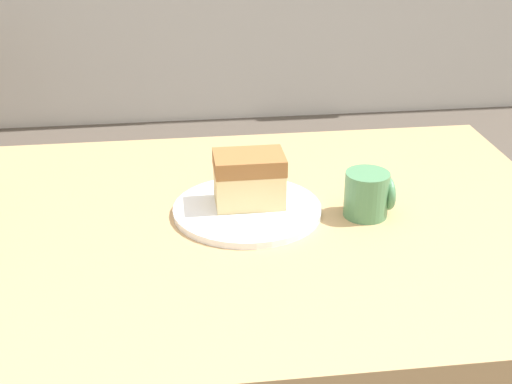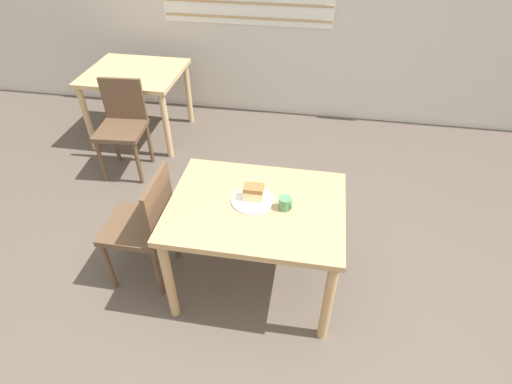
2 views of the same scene
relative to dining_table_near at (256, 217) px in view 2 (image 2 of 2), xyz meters
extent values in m
plane|color=brown|center=(0.08, -0.52, -0.61)|extent=(14.00, 14.00, 0.00)
cube|color=tan|center=(-0.51, 2.46, 0.45)|extent=(1.73, 0.01, 0.02)
cube|color=tan|center=(-0.51, 2.46, 0.59)|extent=(1.73, 0.01, 0.02)
cube|color=tan|center=(0.00, 0.00, 0.08)|extent=(1.05, 0.80, 0.04)
cylinder|color=tan|center=(-0.47, -0.35, -0.27)|extent=(0.06, 0.06, 0.66)
cylinder|color=tan|center=(0.47, -0.35, -0.27)|extent=(0.06, 0.06, 0.66)
cylinder|color=tan|center=(-0.47, 0.35, -0.27)|extent=(0.06, 0.06, 0.66)
cylinder|color=tan|center=(0.47, 0.35, -0.27)|extent=(0.06, 0.06, 0.66)
cube|color=tan|center=(-1.51, 1.74, 0.09)|extent=(0.91, 0.80, 0.04)
cylinder|color=tan|center=(-1.91, 1.39, -0.27)|extent=(0.06, 0.06, 0.67)
cylinder|color=tan|center=(-1.10, 1.39, -0.27)|extent=(0.06, 0.06, 0.67)
cylinder|color=tan|center=(-1.91, 2.10, -0.27)|extent=(0.06, 0.06, 0.67)
cylinder|color=tan|center=(-1.10, 2.10, -0.27)|extent=(0.06, 0.06, 0.67)
cube|color=brown|center=(-0.78, -0.05, -0.16)|extent=(0.40, 0.40, 0.04)
cylinder|color=brown|center=(-0.95, 0.12, -0.39)|extent=(0.04, 0.04, 0.42)
cylinder|color=brown|center=(-0.95, -0.21, -0.39)|extent=(0.04, 0.04, 0.42)
cylinder|color=brown|center=(-0.61, 0.12, -0.39)|extent=(0.04, 0.04, 0.42)
cylinder|color=brown|center=(-0.61, -0.21, -0.39)|extent=(0.04, 0.04, 0.42)
cube|color=brown|center=(-0.60, -0.05, 0.05)|extent=(0.03, 0.38, 0.38)
cube|color=brown|center=(-1.40, 1.08, -0.16)|extent=(0.43, 0.43, 0.04)
cylinder|color=brown|center=(-1.56, 0.90, -0.39)|extent=(0.04, 0.04, 0.42)
cylinder|color=brown|center=(-1.22, 0.93, -0.39)|extent=(0.04, 0.04, 0.42)
cylinder|color=brown|center=(-1.58, 1.24, -0.39)|extent=(0.04, 0.04, 0.42)
cylinder|color=brown|center=(-1.25, 1.26, -0.39)|extent=(0.04, 0.04, 0.42)
cube|color=brown|center=(-1.42, 1.26, 0.05)|extent=(0.38, 0.06, 0.38)
cylinder|color=white|center=(-0.03, 0.03, 0.10)|extent=(0.25, 0.25, 0.01)
cube|color=#E5CC89|center=(-0.02, 0.04, 0.14)|extent=(0.12, 0.08, 0.06)
cube|color=#936033|center=(-0.02, 0.04, 0.19)|extent=(0.12, 0.08, 0.03)
cylinder|color=#4C8456|center=(0.17, 0.00, 0.14)|extent=(0.07, 0.07, 0.08)
torus|color=#4C8456|center=(0.21, 0.00, 0.14)|extent=(0.01, 0.06, 0.06)
camera|label=1|loc=(-0.15, -1.05, 0.66)|focal=50.00mm
camera|label=2|loc=(0.30, -1.75, 1.66)|focal=28.00mm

